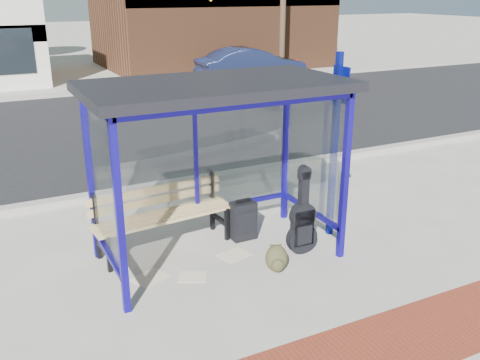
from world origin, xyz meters
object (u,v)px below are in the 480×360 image
suitcase (243,221)px  parked_car (251,66)px  fire_hydrant (297,66)px  bench (162,212)px  guitar_bag (302,224)px  backpack (277,259)px

suitcase → parked_car: parked_car is taller
suitcase → fire_hydrant: 16.37m
bench → guitar_bag: size_ratio=1.69×
guitar_bag → parked_car: size_ratio=0.28×
bench → backpack: bearing=-55.9°
suitcase → parked_car: bearing=61.5°
suitcase → parked_car: (6.51, 12.07, 0.41)m
bench → suitcase: (1.14, -0.28, -0.24)m
bench → guitar_bag: 1.97m
parked_car → fire_hydrant: size_ratio=6.38×
suitcase → backpack: (-0.04, -1.05, -0.12)m
parked_car → fire_hydrant: bearing=-63.3°
guitar_bag → backpack: guitar_bag is taller
suitcase → backpack: size_ratio=1.78×
backpack → fire_hydrant: 17.26m
suitcase → fire_hydrant: bearing=54.7°
guitar_bag → parked_car: bearing=66.3°
bench → backpack: size_ratio=5.76×
bench → fire_hydrant: size_ratio=3.05×
fire_hydrant → bench: bearing=-128.9°
parked_car → suitcase: bearing=154.1°
parked_car → fire_hydrant: parked_car is taller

